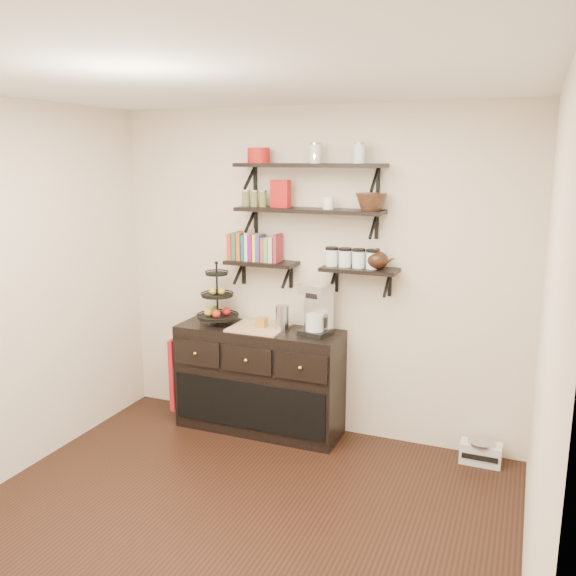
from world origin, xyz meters
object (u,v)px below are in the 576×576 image
at_px(radio, 481,452).
at_px(sideboard, 259,379).
at_px(fruit_stand, 218,303).
at_px(coffee_maker, 317,310).

bearing_deg(radio, sideboard, -177.09).
height_order(sideboard, fruit_stand, fruit_stand).
relative_size(fruit_stand, radio, 1.70).
bearing_deg(coffee_maker, sideboard, -163.45).
xyz_separation_m(sideboard, coffee_maker, (0.50, 0.03, 0.65)).
relative_size(fruit_stand, coffee_maker, 1.24).
relative_size(sideboard, radio, 4.59).
distance_m(sideboard, fruit_stand, 0.73).
bearing_deg(coffee_maker, fruit_stand, -165.11).
relative_size(sideboard, coffee_maker, 3.34).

